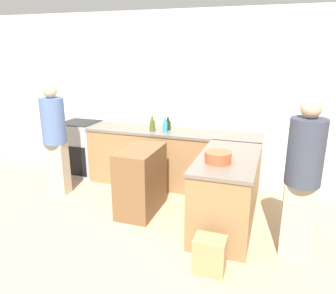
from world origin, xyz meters
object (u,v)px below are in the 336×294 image
(mixing_bowl, at_px, (218,157))
(paper_bag, at_px, (210,255))
(range_oven, at_px, (81,148))
(person_by_range, at_px, (55,136))
(island_table, at_px, (141,180))
(olive_oil_bottle, at_px, (152,125))
(person_at_peninsula, at_px, (303,174))
(wine_bottle_dark, at_px, (168,125))
(dish_soap_bottle, at_px, (165,127))

(mixing_bowl, height_order, paper_bag, mixing_bowl)
(range_oven, relative_size, person_by_range, 0.56)
(island_table, bearing_deg, paper_bag, -40.30)
(range_oven, relative_size, mixing_bowl, 3.09)
(mixing_bowl, distance_m, paper_bag, 1.05)
(range_oven, height_order, island_table, range_oven)
(olive_oil_bottle, xyz_separation_m, person_at_peninsula, (2.10, -1.20, -0.09))
(person_at_peninsula, bearing_deg, wine_bottle_dark, 144.20)
(mixing_bowl, xyz_separation_m, paper_bag, (0.08, -0.69, -0.79))
(dish_soap_bottle, height_order, person_at_peninsula, person_at_peninsula)
(mixing_bowl, bearing_deg, person_at_peninsula, -5.58)
(olive_oil_bottle, distance_m, paper_bag, 2.36)
(wine_bottle_dark, xyz_separation_m, paper_bag, (1.10, -1.97, -0.80))
(island_table, distance_m, mixing_bowl, 1.22)
(range_oven, xyz_separation_m, person_at_peninsula, (3.50, -1.35, 0.45))
(mixing_bowl, relative_size, person_at_peninsula, 0.18)
(wine_bottle_dark, height_order, person_by_range, person_by_range)
(dish_soap_bottle, distance_m, olive_oil_bottle, 0.20)
(island_table, bearing_deg, person_by_range, 174.74)
(person_by_range, distance_m, paper_bag, 2.87)
(dish_soap_bottle, relative_size, person_at_peninsula, 0.13)
(person_at_peninsula, bearing_deg, paper_bag, -143.23)
(olive_oil_bottle, bearing_deg, dish_soap_bottle, 5.39)
(person_by_range, bearing_deg, mixing_bowl, -9.44)
(wine_bottle_dark, relative_size, dish_soap_bottle, 0.91)
(island_table, bearing_deg, olive_oil_bottle, 100.37)
(range_oven, bearing_deg, mixing_bowl, -25.85)
(dish_soap_bottle, relative_size, paper_bag, 0.57)
(island_table, height_order, person_by_range, person_by_range)
(olive_oil_bottle, xyz_separation_m, person_by_range, (-1.26, -0.70, -0.10))
(person_at_peninsula, height_order, paper_bag, person_at_peninsula)
(island_table, height_order, person_at_peninsula, person_at_peninsula)
(wine_bottle_dark, xyz_separation_m, person_by_range, (-1.46, -0.88, -0.09))
(wine_bottle_dark, bearing_deg, range_oven, -179.30)
(mixing_bowl, height_order, dish_soap_bottle, dish_soap_bottle)
(dish_soap_bottle, xyz_separation_m, person_at_peninsula, (1.90, -1.22, -0.08))
(island_table, bearing_deg, mixing_bowl, -14.83)
(paper_bag, bearing_deg, island_table, 139.70)
(range_oven, relative_size, dish_soap_bottle, 4.35)
(dish_soap_bottle, relative_size, person_by_range, 0.13)
(island_table, height_order, wine_bottle_dark, wine_bottle_dark)
(island_table, distance_m, wine_bottle_dark, 1.15)
(mixing_bowl, xyz_separation_m, person_by_range, (-2.48, 0.41, -0.07))
(dish_soap_bottle, height_order, olive_oil_bottle, olive_oil_bottle)
(range_oven, xyz_separation_m, wine_bottle_dark, (1.59, 0.02, 0.53))
(island_table, bearing_deg, person_at_peninsula, -10.71)
(wine_bottle_dark, bearing_deg, island_table, -92.28)
(island_table, distance_m, paper_bag, 1.52)
(range_oven, bearing_deg, person_at_peninsula, -21.16)
(island_table, bearing_deg, dish_soap_bottle, 86.80)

